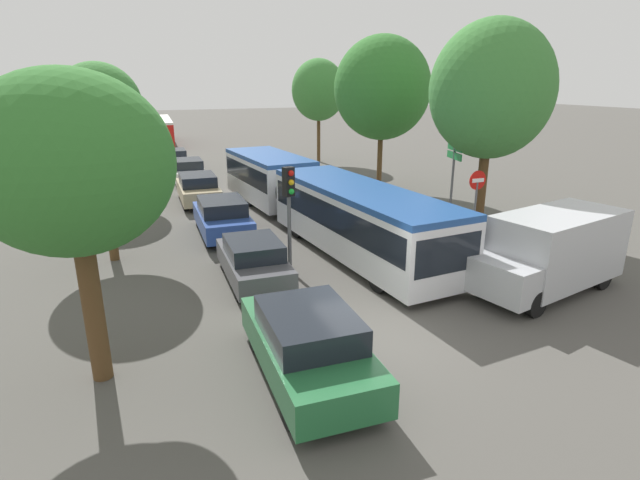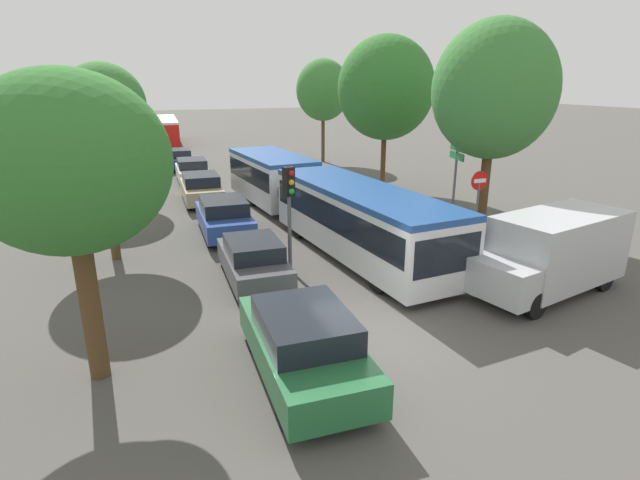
{
  "view_description": "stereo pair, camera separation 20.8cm",
  "coord_description": "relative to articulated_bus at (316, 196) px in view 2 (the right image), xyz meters",
  "views": [
    {
      "loc": [
        -5.14,
        -9.4,
        5.91
      ],
      "look_at": [
        0.2,
        4.23,
        1.2
      ],
      "focal_mm": 28.0,
      "sensor_mm": 36.0,
      "label": 1
    },
    {
      "loc": [
        -4.95,
        -9.48,
        5.91
      ],
      "look_at": [
        0.2,
        4.23,
        1.2
      ],
      "focal_mm": 28.0,
      "sensor_mm": 36.0,
      "label": 2
    }
  ],
  "objects": [
    {
      "name": "queued_car_blue",
      "position": [
        -3.66,
        0.63,
        -0.66
      ],
      "size": [
        1.94,
        4.33,
        1.49
      ],
      "rotation": [
        0.0,
        0.0,
        1.54
      ],
      "color": "#284799",
      "rests_on": "ground"
    },
    {
      "name": "ground_plane",
      "position": [
        -1.86,
        -9.06,
        -1.41
      ],
      "size": [
        200.0,
        200.0,
        0.0
      ],
      "primitive_type": "plane",
      "color": "#4F4C47"
    },
    {
      "name": "queued_car_tan",
      "position": [
        -3.75,
        6.49,
        -0.67
      ],
      "size": [
        1.92,
        4.29,
        1.47
      ],
      "rotation": [
        0.0,
        0.0,
        1.54
      ],
      "color": "tan",
      "rests_on": "ground"
    },
    {
      "name": "direction_sign_post",
      "position": [
        5.56,
        -1.45,
        1.14
      ],
      "size": [
        0.39,
        1.37,
        3.6
      ],
      "rotation": [
        0.0,
        0.0,
        2.9
      ],
      "color": "#56595E",
      "rests_on": "ground"
    },
    {
      "name": "tree_right_far",
      "position": [
        6.69,
        16.76,
        3.68
      ],
      "size": [
        3.91,
        3.91,
        7.41
      ],
      "color": "#51381E",
      "rests_on": "ground"
    },
    {
      "name": "queued_car_white",
      "position": [
        -3.54,
        11.97,
        -0.69
      ],
      "size": [
        1.87,
        4.17,
        1.43
      ],
      "rotation": [
        0.0,
        0.0,
        1.54
      ],
      "color": "white",
      "rests_on": "ground"
    },
    {
      "name": "queued_car_green",
      "position": [
        -3.93,
        -9.96,
        -0.64
      ],
      "size": [
        2.0,
        4.46,
        1.53
      ],
      "rotation": [
        0.0,
        0.0,
        1.54
      ],
      "color": "#236638",
      "rests_on": "ground"
    },
    {
      "name": "queued_car_graphite",
      "position": [
        -3.7,
        -4.5,
        -0.72
      ],
      "size": [
        1.78,
        3.96,
        1.36
      ],
      "rotation": [
        0.0,
        0.0,
        1.54
      ],
      "color": "#47474C",
      "rests_on": "ground"
    },
    {
      "name": "tree_right_near",
      "position": [
        6.52,
        -2.15,
        4.12
      ],
      "size": [
        4.76,
        4.76,
        8.19
      ],
      "color": "#51381E",
      "rests_on": "ground"
    },
    {
      "name": "tree_left_distant",
      "position": [
        -7.54,
        16.2,
        2.25
      ],
      "size": [
        3.45,
        3.45,
        5.51
      ],
      "color": "#51381E",
      "rests_on": "ground"
    },
    {
      "name": "tree_left_near",
      "position": [
        -7.82,
        -8.33,
        2.94
      ],
      "size": [
        3.72,
        3.72,
        6.16
      ],
      "color": "#51381E",
      "rests_on": "ground"
    },
    {
      "name": "queued_car_navy",
      "position": [
        -3.8,
        17.29,
        -0.72
      ],
      "size": [
        1.79,
        3.99,
        1.37
      ],
      "rotation": [
        0.0,
        0.0,
        1.54
      ],
      "color": "navy",
      "rests_on": "ground"
    },
    {
      "name": "tree_left_mid",
      "position": [
        -7.69,
        -0.82,
        2.54
      ],
      "size": [
        3.83,
        3.83,
        5.74
      ],
      "color": "#51381E",
      "rests_on": "ground"
    },
    {
      "name": "articulated_bus",
      "position": [
        0.0,
        0.0,
        0.0
      ],
      "size": [
        3.89,
        16.63,
        2.45
      ],
      "rotation": [
        0.0,
        0.0,
        -1.48
      ],
      "color": "silver",
      "rests_on": "ground"
    },
    {
      "name": "white_van",
      "position": [
        4.17,
        -8.27,
        -0.17
      ],
      "size": [
        5.3,
        2.99,
        2.31
      ],
      "rotation": [
        0.0,
        0.0,
        3.36
      ],
      "color": "#B7BABF",
      "rests_on": "ground"
    },
    {
      "name": "traffic_light",
      "position": [
        -2.41,
        -4.15,
        1.09
      ],
      "size": [
        0.38,
        0.39,
        3.4
      ],
      "rotation": [
        0.0,
        0.0,
        -1.28
      ],
      "color": "#56595E",
      "rests_on": "ground"
    },
    {
      "name": "tree_left_far",
      "position": [
        -7.85,
        8.55,
        3.35
      ],
      "size": [
        4.01,
        4.01,
        6.77
      ],
      "color": "#51381E",
      "rests_on": "ground"
    },
    {
      "name": "tree_right_mid",
      "position": [
        6.27,
        6.26,
        4.07
      ],
      "size": [
        5.16,
        5.16,
        8.22
      ],
      "color": "#51381E",
      "rests_on": "ground"
    },
    {
      "name": "city_bus_rear",
      "position": [
        -3.73,
        32.51,
        -0.02
      ],
      "size": [
        3.04,
        11.33,
        2.41
      ],
      "rotation": [
        0.0,
        0.0,
        1.52
      ],
      "color": "red",
      "rests_on": "ground"
    },
    {
      "name": "no_entry_sign",
      "position": [
        4.75,
        -4.04,
        0.46
      ],
      "size": [
        0.7,
        0.08,
        2.82
      ],
      "rotation": [
        0.0,
        0.0,
        -1.57
      ],
      "color": "#56595E",
      "rests_on": "ground"
    }
  ]
}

